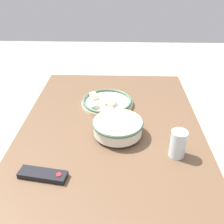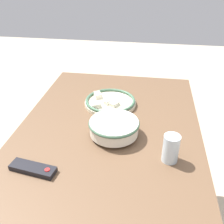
{
  "view_description": "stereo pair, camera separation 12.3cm",
  "coord_description": "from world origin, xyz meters",
  "px_view_note": "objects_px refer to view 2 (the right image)",
  "views": [
    {
      "loc": [
        -0.97,
        -0.04,
        1.45
      ],
      "look_at": [
        0.08,
        -0.0,
        0.81
      ],
      "focal_mm": 42.0,
      "sensor_mm": 36.0,
      "label": 1
    },
    {
      "loc": [
        -0.96,
        -0.16,
        1.45
      ],
      "look_at": [
        0.08,
        -0.0,
        0.81
      ],
      "focal_mm": 42.0,
      "sensor_mm": 36.0,
      "label": 2
    }
  ],
  "objects_px": {
    "noodle_bowl": "(114,127)",
    "tv_remote": "(33,169)",
    "drinking_glass": "(171,148)",
    "food_plate": "(110,102)"
  },
  "relations": [
    {
      "from": "noodle_bowl",
      "to": "tv_remote",
      "type": "xyz_separation_m",
      "value": [
        -0.26,
        0.26,
        -0.03
      ]
    },
    {
      "from": "noodle_bowl",
      "to": "drinking_glass",
      "type": "height_order",
      "value": "drinking_glass"
    },
    {
      "from": "drinking_glass",
      "to": "tv_remote",
      "type": "bearing_deg",
      "value": 105.19
    },
    {
      "from": "food_plate",
      "to": "drinking_glass",
      "type": "xyz_separation_m",
      "value": [
        -0.39,
        -0.29,
        0.04
      ]
    },
    {
      "from": "drinking_glass",
      "to": "food_plate",
      "type": "bearing_deg",
      "value": 36.78
    },
    {
      "from": "noodle_bowl",
      "to": "tv_remote",
      "type": "distance_m",
      "value": 0.37
    },
    {
      "from": "tv_remote",
      "to": "drinking_glass",
      "type": "distance_m",
      "value": 0.51
    },
    {
      "from": "noodle_bowl",
      "to": "drinking_glass",
      "type": "bearing_deg",
      "value": -118.45
    },
    {
      "from": "noodle_bowl",
      "to": "drinking_glass",
      "type": "relative_size",
      "value": 1.94
    },
    {
      "from": "food_plate",
      "to": "drinking_glass",
      "type": "height_order",
      "value": "drinking_glass"
    }
  ]
}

